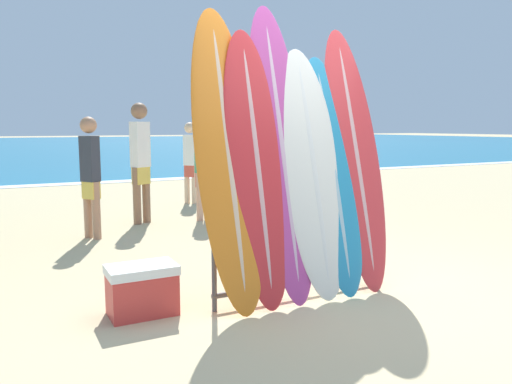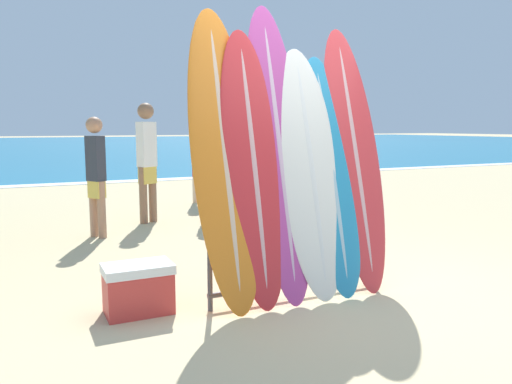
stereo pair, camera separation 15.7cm
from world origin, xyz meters
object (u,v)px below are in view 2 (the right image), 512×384
at_px(surfboard_slot_0, 224,157).
at_px(person_far_right, 198,159).
at_px(person_near_water, 96,172).
at_px(person_mid_beach, 209,165).
at_px(surfboard_slot_5, 354,157).
at_px(surfboard_slot_4, 331,174).
at_px(surfboard_slot_1, 253,166).
at_px(surfboard_rack, 297,247).
at_px(person_far_left, 147,158).
at_px(cooler_box, 138,288).
at_px(surfboard_slot_2, 279,151).
at_px(surfboard_slot_3, 310,172).

distance_m(surfboard_slot_0, person_far_right, 5.48).
bearing_deg(person_near_water, person_mid_beach, -104.43).
distance_m(surfboard_slot_0, surfboard_slot_5, 1.24).
distance_m(surfboard_slot_0, person_near_water, 3.09).
relative_size(surfboard_slot_4, person_mid_beach, 1.33).
xyz_separation_m(surfboard_slot_1, surfboard_slot_5, (1.01, 0.03, 0.05)).
height_order(surfboard_rack, person_far_left, person_far_left).
height_order(surfboard_slot_0, surfboard_slot_4, surfboard_slot_0).
distance_m(surfboard_slot_1, person_near_water, 3.17).
bearing_deg(person_mid_beach, surfboard_slot_1, -127.56).
height_order(person_far_left, cooler_box, person_far_left).
bearing_deg(cooler_box, person_far_left, 75.57).
xyz_separation_m(person_mid_beach, person_far_left, (-0.91, 0.18, 0.13)).
height_order(surfboard_slot_4, person_mid_beach, surfboard_slot_4).
bearing_deg(person_mid_beach, surfboard_slot_2, -123.84).
xyz_separation_m(surfboard_slot_0, person_far_right, (1.56, 5.24, -0.37)).
relative_size(surfboard_slot_0, cooler_box, 4.63).
relative_size(person_far_left, cooler_box, 3.43).
bearing_deg(surfboard_slot_1, person_far_left, 89.72).
distance_m(surfboard_slot_3, cooler_box, 1.68).
xyz_separation_m(surfboard_slot_2, person_mid_beach, (0.68, 3.55, -0.39)).
distance_m(surfboard_slot_3, person_mid_beach, 3.63).
bearing_deg(person_mid_beach, person_far_left, 146.03).
bearing_deg(person_mid_beach, surfboard_slot_5, -111.75).
bearing_deg(surfboard_slot_2, person_near_water, 109.43).
bearing_deg(surfboard_slot_2, surfboard_slot_1, -171.15).
relative_size(surfboard_slot_5, person_mid_beach, 1.51).
bearing_deg(surfboard_slot_5, surfboard_rack, -172.39).
distance_m(surfboard_slot_5, person_far_left, 3.87).
height_order(surfboard_slot_2, surfboard_slot_5, surfboard_slot_2).
relative_size(surfboard_slot_1, surfboard_slot_3, 1.06).
bearing_deg(person_far_left, surfboard_rack, 67.17).
xyz_separation_m(surfboard_slot_5, person_near_water, (-1.82, 3.02, -0.32)).
xyz_separation_m(surfboard_slot_3, surfboard_slot_4, (0.22, 0.00, -0.03)).
relative_size(surfboard_slot_3, surfboard_slot_5, 0.91).
xyz_separation_m(person_near_water, person_far_right, (2.14, 2.22, -0.02)).
height_order(surfboard_slot_1, person_far_left, surfboard_slot_1).
height_order(surfboard_slot_3, person_far_left, surfboard_slot_3).
bearing_deg(cooler_box, surfboard_slot_4, -5.24).
bearing_deg(person_far_left, surfboard_slot_0, 57.97).
relative_size(surfboard_slot_0, surfboard_slot_4, 1.16).
height_order(surfboard_slot_5, cooler_box, surfboard_slot_5).
bearing_deg(surfboard_slot_0, surfboard_slot_3, -4.20).
bearing_deg(surfboard_slot_2, surfboard_slot_0, -179.72).
bearing_deg(person_far_right, surfboard_slot_5, 135.23).
distance_m(surfboard_slot_2, person_far_right, 5.36).
xyz_separation_m(surfboard_slot_3, person_far_left, (-0.50, 3.78, -0.09)).
bearing_deg(surfboard_slot_4, surfboard_slot_0, 176.99).
relative_size(surfboard_slot_1, person_mid_beach, 1.44).
height_order(surfboard_slot_0, surfboard_slot_1, surfboard_slot_0).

